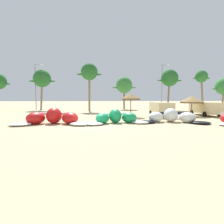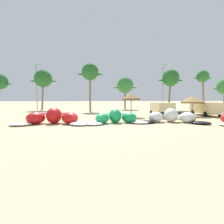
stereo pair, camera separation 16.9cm
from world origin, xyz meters
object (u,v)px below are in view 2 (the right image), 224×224
beach_umbrella_near_van (131,97)px  palm_left (43,79)px  palm_center_left (125,85)px  lamppost_west_center (164,84)px  palm_right_of_gap (203,77)px  palm_center_right (171,78)px  kite_center (171,117)px  palm_leftmost (0,82)px  parked_car_second (161,108)px  kite_left_of_center (116,118)px  beach_umbrella_middle (192,100)px  kite_left (53,118)px  parked_van (205,108)px  palm_left_of_gap (90,73)px  lamppost_west (37,84)px

beach_umbrella_near_van → palm_left: (-15.44, 15.73, 3.74)m
palm_center_left → lamppost_west_center: 8.61m
lamppost_west_center → palm_left: bearing=-177.0°
palm_left → lamppost_west_center: 25.73m
palm_right_of_gap → beach_umbrella_near_van: bearing=-142.8°
palm_right_of_gap → palm_center_right: bearing=167.5°
kite_center → palm_leftmost: size_ratio=0.93×
parked_car_second → palm_center_right: bearing=64.4°
palm_center_left → kite_center: bearing=-86.4°
kite_left_of_center → beach_umbrella_near_van: bearing=67.2°
palm_left → lamppost_west_center: lamppost_west_center is taller
beach_umbrella_middle → palm_center_right: size_ratio=0.37×
kite_center → beach_umbrella_middle: size_ratio=2.26×
beach_umbrella_near_van → kite_left: bearing=-144.2°
beach_umbrella_near_van → palm_center_right: palm_center_right is taller
kite_left → kite_left_of_center: 5.91m
palm_leftmost → palm_center_right: (35.03, -2.56, 0.75)m
palm_right_of_gap → lamppost_west_center: bearing=145.7°
kite_left_of_center → parked_van: bearing=28.3°
kite_left → palm_center_left: palm_center_left is taller
parked_car_second → lamppost_west_center: lamppost_west_center is taller
kite_left_of_center → palm_right_of_gap: bearing=44.2°
palm_center_left → palm_center_right: 9.58m
kite_left_of_center → palm_left_of_gap: size_ratio=0.70×
kite_center → lamppost_west: size_ratio=0.74×
kite_center → palm_right_of_gap: palm_right_of_gap is taller
parked_car_second → palm_center_left: size_ratio=0.75×
kite_left_of_center → lamppost_west: size_ratio=0.66×
parked_van → lamppost_west_center: (-0.33, 16.01, 4.42)m
beach_umbrella_near_van → palm_right_of_gap: 21.33m
kite_center → palm_right_of_gap: (13.63, 18.41, 6.03)m
beach_umbrella_middle → lamppost_west_center: (1.93, 16.74, 3.28)m
palm_leftmost → palm_center_right: 35.13m
lamppost_west → parked_van: bearing=-28.7°
kite_left_of_center → kite_center: size_ratio=0.89×
kite_left_of_center → palm_leftmost: size_ratio=0.84×
palm_left → palm_right_of_gap: (32.13, -3.06, 0.25)m
parked_van → palm_center_right: palm_center_right is taller
parked_van → palm_left_of_gap: palm_left_of_gap is taller
palm_leftmost → lamppost_west_center: lamppost_west_center is taller
palm_leftmost → kite_left: bearing=-54.8°
kite_center → parked_van: 10.15m
palm_left → palm_left_of_gap: 10.69m
parked_van → palm_left_of_gap: size_ratio=0.61×
kite_left → lamppost_west: 24.06m
kite_left → lamppost_west_center: (18.68, 23.16, 4.93)m
palm_left → palm_center_right: 26.13m
kite_left → lamppost_west: bearing=110.6°
palm_center_right → lamppost_west_center: size_ratio=0.83×
kite_left → palm_left: size_ratio=0.90×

